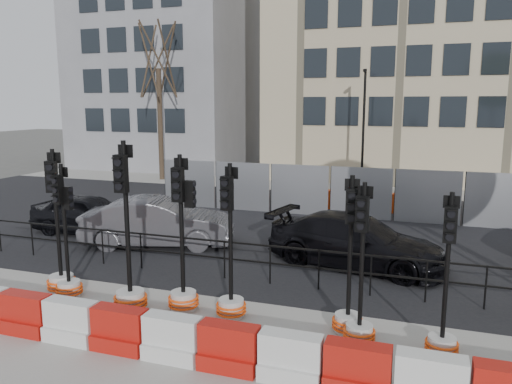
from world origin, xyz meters
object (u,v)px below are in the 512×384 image
(traffic_signal_d, at_px, (183,274))
(car_c, at_px, (356,241))
(traffic_signal_h, at_px, (443,324))
(traffic_signal_a, at_px, (60,263))
(car_a, at_px, (89,214))

(traffic_signal_d, distance_m, car_c, 5.17)
(traffic_signal_h, height_order, car_c, traffic_signal_h)
(traffic_signal_a, xyz_separation_m, car_c, (6.29, 4.13, 0.01))
(car_a, height_order, car_c, car_c)
(traffic_signal_a, height_order, traffic_signal_d, traffic_signal_a)
(traffic_signal_h, bearing_deg, traffic_signal_d, 177.72)
(traffic_signal_h, relative_size, car_c, 0.57)
(traffic_signal_d, distance_m, car_a, 7.54)
(car_a, bearing_deg, traffic_signal_h, -114.14)
(traffic_signal_h, distance_m, car_c, 4.94)
(car_a, distance_m, car_c, 9.02)
(traffic_signal_a, height_order, car_a, traffic_signal_a)
(traffic_signal_a, bearing_deg, car_c, 16.12)
(traffic_signal_d, height_order, traffic_signal_h, traffic_signal_d)
(traffic_signal_a, relative_size, traffic_signal_d, 1.00)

